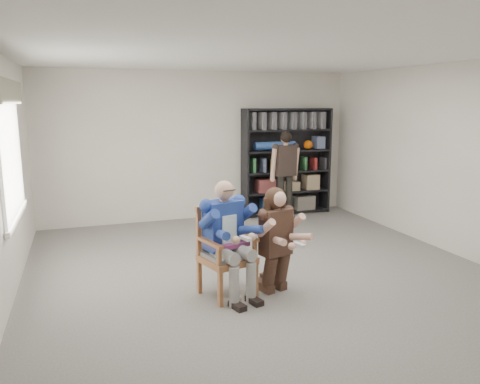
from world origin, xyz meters
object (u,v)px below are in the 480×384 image
object	(u,v)px
standing_man	(285,177)
armchair	(227,252)
seated_man	(227,239)
kneeling_woman	(277,242)
bookshelf	(286,162)

from	to	relation	value
standing_man	armchair	bearing A→B (deg)	-128.18
armchair	seated_man	world-z (taller)	seated_man
armchair	kneeling_woman	size ratio (longest dim) A/B	0.84
standing_man	bookshelf	bearing A→B (deg)	60.83
seated_man	bookshelf	size ratio (longest dim) A/B	0.65
armchair	standing_man	size ratio (longest dim) A/B	0.62
armchair	kneeling_woman	distance (m)	0.60
armchair	bookshelf	world-z (taller)	bookshelf
bookshelf	standing_man	bearing A→B (deg)	-116.22
kneeling_woman	bookshelf	size ratio (longest dim) A/B	0.60
seated_man	kneeling_woman	world-z (taller)	seated_man
armchair	bookshelf	xyz separation A→B (m)	(2.34, 3.51, 0.52)
seated_man	standing_man	size ratio (longest dim) A/B	0.80
seated_man	standing_man	distance (m)	3.52
kneeling_woman	bookshelf	bearing A→B (deg)	48.38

